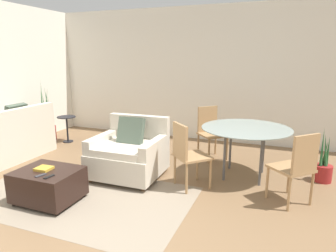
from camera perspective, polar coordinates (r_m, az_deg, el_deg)
The scene contains 15 objects.
ground_plane at distance 3.21m, azimuth -14.15°, elevation -20.49°, with size 20.00×20.00×0.00m, color brown.
wall_back at distance 6.36m, azimuth 6.41°, elevation 9.66°, with size 12.00×0.06×2.75m.
area_rug at distance 4.10m, azimuth -16.56°, elevation -12.75°, with size 2.84×1.66×0.01m.
armchair at distance 4.51m, azimuth -7.39°, elevation -5.25°, with size 0.99×0.93×0.88m.
ottoman at distance 4.02m, azimuth -21.84°, elevation -10.25°, with size 0.74×0.60×0.41m.
book_stack at distance 3.98m, azimuth -22.57°, elevation -7.49°, with size 0.19×0.17×0.03m.
tv_remote_primary at distance 3.73m, azimuth -21.73°, elevation -8.95°, with size 0.06×0.14×0.01m.
tv_remote_secondary at distance 3.81m, azimuth -23.08°, elevation -8.63°, with size 0.08×0.14×0.01m.
potted_plant at distance 6.88m, azimuth -22.02°, elevation -0.35°, with size 0.35×0.35×1.28m.
side_table at distance 6.55m, azimuth -18.70°, elevation 0.30°, with size 0.37×0.37×0.54m.
dining_table at distance 4.48m, azimuth 14.61°, elevation -1.15°, with size 1.28×1.28×0.75m.
dining_chair_near_left at distance 4.01m, azimuth 3.61°, elevation -4.84°, with size 0.59×0.59×0.90m.
dining_chair_near_right at distance 3.86m, azimuth 23.38°, elevation -6.70°, with size 0.59×0.59×0.90m.
dining_chair_far_left at distance 5.28m, azimuth 8.05°, elevation -0.53°, with size 0.59×0.59×0.90m.
potted_plant_small at distance 4.85m, azimuth 27.46°, elevation -7.22°, with size 0.25×0.25×0.78m.
Camera 1 is at (1.61, -2.14, 1.76)m, focal length 32.00 mm.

